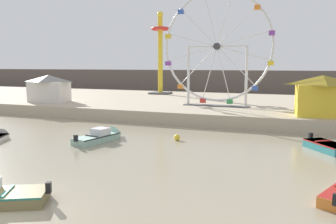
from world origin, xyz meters
The scene contains 10 objects.
ground_plane centered at (0.00, 0.00, 0.00)m, with size 240.00×240.00×0.00m, color gray.
quay_promenade centered at (0.00, 31.63, 0.58)m, with size 110.00×23.76×1.16m, color #B7A88E.
distant_town_skyline centered at (0.00, 58.36, 2.20)m, with size 140.00×3.00×4.40m, color #564C47.
motorboat_teal_painted centered at (12.47, 14.05, 0.29)m, with size 3.37×3.85×1.33m.
motorboat_seafoam centered at (-3.00, 12.28, 0.31)m, with size 2.32×4.71×1.34m.
ferris_wheel_white_frame centered at (2.05, 26.39, 7.13)m, with size 11.42×1.20×11.90m.
drop_tower_yellow_tower centered at (-9.20, 38.44, 7.30)m, with size 2.80×2.80×11.98m.
carnival_booth_yellow_awning centered at (12.04, 22.56, 2.95)m, with size 4.83×3.91×3.45m.
carnival_booth_white_ticket centered at (-17.25, 23.62, 2.79)m, with size 4.99×3.16×3.13m.
mooring_buoy_orange centered at (2.05, 14.06, 0.22)m, with size 0.44×0.44×0.44m, color yellow.
Camera 1 is at (10.32, -9.34, 5.49)m, focal length 37.12 mm.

